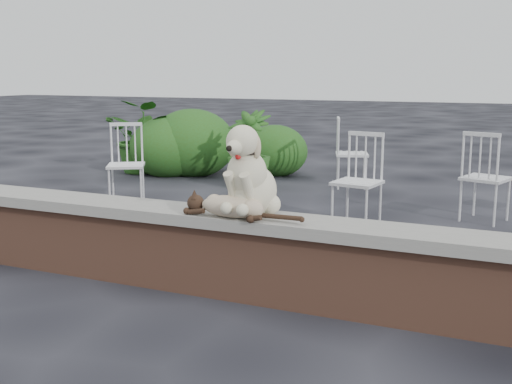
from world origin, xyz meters
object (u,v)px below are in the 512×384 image
at_px(dog, 253,169).
at_px(chair_c, 486,177).
at_px(chair_b, 357,181).
at_px(chair_a, 126,164).
at_px(cat, 232,205).
at_px(potted_plant_a, 142,136).
at_px(chair_e, 352,153).
at_px(potted_plant_b, 249,149).

height_order(dog, chair_c, dog).
relative_size(chair_b, chair_a, 1.00).
distance_m(cat, chair_a, 3.54).
bearing_deg(potted_plant_a, chair_b, -27.70).
relative_size(cat, chair_c, 1.06).
height_order(chair_c, chair_e, same).
height_order(chair_b, potted_plant_a, potted_plant_a).
bearing_deg(potted_plant_b, potted_plant_a, 166.30).
bearing_deg(chair_b, potted_plant_a, 160.94).
distance_m(chair_b, potted_plant_a, 4.44).
distance_m(chair_c, chair_e, 2.24).
height_order(chair_e, chair_a, same).
bearing_deg(potted_plant_b, chair_c, -14.36).
bearing_deg(chair_a, cat, -73.47).
xyz_separation_m(dog, chair_c, (1.29, 3.01, -0.42)).
bearing_deg(potted_plant_b, dog, -65.12).
bearing_deg(cat, dog, 67.21).
bearing_deg(chair_e, chair_c, -145.52).
bearing_deg(cat, potted_plant_a, 135.20).
relative_size(chair_b, chair_c, 1.00).
xyz_separation_m(cat, chair_e, (-0.42, 4.51, -0.19)).
relative_size(chair_c, potted_plant_b, 0.90).
height_order(potted_plant_a, potted_plant_b, potted_plant_a).
xyz_separation_m(chair_a, potted_plant_b, (0.90, 1.52, 0.05)).
height_order(cat, chair_e, chair_e).
height_order(cat, chair_a, chair_a).
relative_size(potted_plant_a, potted_plant_b, 1.08).
height_order(dog, chair_b, dog).
height_order(chair_c, potted_plant_b, potted_plant_b).
bearing_deg(potted_plant_b, chair_e, 24.34).
distance_m(dog, cat, 0.28).
xyz_separation_m(dog, potted_plant_a, (-3.79, 4.29, -0.33)).
bearing_deg(chair_a, chair_b, -31.21).
xyz_separation_m(potted_plant_a, potted_plant_b, (2.03, -0.50, -0.04)).
distance_m(dog, chair_a, 3.52).
relative_size(cat, chair_a, 1.06).
xyz_separation_m(dog, cat, (-0.08, -0.15, -0.23)).
bearing_deg(potted_plant_a, potted_plant_b, -13.70).
bearing_deg(cat, chair_e, 100.65).
height_order(dog, potted_plant_b, dog).
distance_m(chair_e, potted_plant_b, 1.38).
xyz_separation_m(chair_a, potted_plant_a, (-1.14, 2.02, 0.09)).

